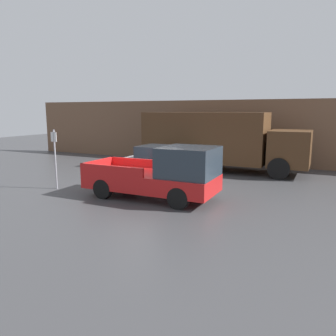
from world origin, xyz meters
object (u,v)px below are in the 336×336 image
at_px(delivery_truck, 217,139).
at_px(parking_sign, 55,156).
at_px(pickup_truck, 163,175).
at_px(newspaper_box, 202,154).
at_px(car, 162,162).

xyz_separation_m(delivery_truck, parking_sign, (-4.81, -7.21, -0.34)).
height_order(delivery_truck, parking_sign, delivery_truck).
height_order(pickup_truck, newspaper_box, pickup_truck).
xyz_separation_m(car, delivery_truck, (1.84, 3.17, 0.96)).
height_order(parking_sign, newspaper_box, parking_sign).
height_order(pickup_truck, parking_sign, parking_sign).
xyz_separation_m(parking_sign, newspaper_box, (3.11, 9.55, -0.85)).
relative_size(car, newspaper_box, 3.77).
bearing_deg(pickup_truck, car, 117.33).
relative_size(car, parking_sign, 1.68).
bearing_deg(car, newspaper_box, 88.65).
distance_m(delivery_truck, newspaper_box, 3.13).
relative_size(pickup_truck, car, 1.19).
bearing_deg(pickup_truck, parking_sign, -174.42).
bearing_deg(newspaper_box, delivery_truck, -53.92).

